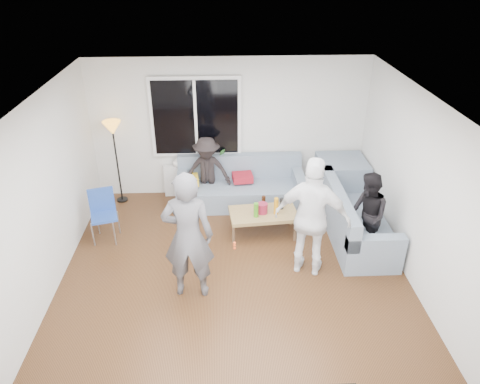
{
  "coord_description": "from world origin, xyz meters",
  "views": [
    {
      "loc": [
        -0.14,
        -4.99,
        4.21
      ],
      "look_at": [
        0.1,
        0.6,
        1.15
      ],
      "focal_mm": 33.54,
      "sensor_mm": 36.0,
      "label": 1
    }
  ],
  "objects_px": {
    "side_chair": "(104,217)",
    "player_left": "(188,236)",
    "coffee_table": "(263,223)",
    "floor_lamp": "(117,163)",
    "spectator_right": "(367,215)",
    "spectator_back": "(207,172)",
    "sofa_back_section": "(240,183)",
    "sofa_right_section": "(358,215)",
    "player_right": "(312,218)"
  },
  "relations": [
    {
      "from": "side_chair",
      "to": "player_left",
      "type": "distance_m",
      "value": 2.03
    },
    {
      "from": "coffee_table",
      "to": "floor_lamp",
      "type": "bearing_deg",
      "value": 154.62
    },
    {
      "from": "coffee_table",
      "to": "player_left",
      "type": "xyz_separation_m",
      "value": [
        -1.12,
        -1.41,
        0.72
      ]
    },
    {
      "from": "spectator_right",
      "to": "spectator_back",
      "type": "distance_m",
      "value": 2.94
    },
    {
      "from": "side_chair",
      "to": "floor_lamp",
      "type": "relative_size",
      "value": 0.55
    },
    {
      "from": "floor_lamp",
      "to": "player_left",
      "type": "xyz_separation_m",
      "value": [
        1.44,
        -2.63,
        0.14
      ]
    },
    {
      "from": "coffee_table",
      "to": "player_left",
      "type": "bearing_deg",
      "value": -128.39
    },
    {
      "from": "sofa_back_section",
      "to": "player_left",
      "type": "relative_size",
      "value": 1.25
    },
    {
      "from": "sofa_right_section",
      "to": "floor_lamp",
      "type": "relative_size",
      "value": 1.28
    },
    {
      "from": "coffee_table",
      "to": "spectator_right",
      "type": "height_order",
      "value": "spectator_right"
    },
    {
      "from": "coffee_table",
      "to": "side_chair",
      "type": "relative_size",
      "value": 1.28
    },
    {
      "from": "player_left",
      "to": "sofa_right_section",
      "type": "bearing_deg",
      "value": -151.98
    },
    {
      "from": "sofa_back_section",
      "to": "player_right",
      "type": "distance_m",
      "value": 2.27
    },
    {
      "from": "side_chair",
      "to": "player_right",
      "type": "xyz_separation_m",
      "value": [
        3.14,
        -0.94,
        0.48
      ]
    },
    {
      "from": "spectator_back",
      "to": "player_left",
      "type": "bearing_deg",
      "value": -89.63
    },
    {
      "from": "sofa_back_section",
      "to": "player_right",
      "type": "height_order",
      "value": "player_right"
    },
    {
      "from": "player_right",
      "to": "sofa_back_section",
      "type": "bearing_deg",
      "value": -46.27
    },
    {
      "from": "sofa_back_section",
      "to": "spectator_back",
      "type": "relative_size",
      "value": 1.76
    },
    {
      "from": "sofa_right_section",
      "to": "player_left",
      "type": "distance_m",
      "value": 2.94
    },
    {
      "from": "player_left",
      "to": "player_right",
      "type": "height_order",
      "value": "player_left"
    },
    {
      "from": "spectator_back",
      "to": "spectator_right",
      "type": "bearing_deg",
      "value": -29.17
    },
    {
      "from": "player_right",
      "to": "spectator_right",
      "type": "relative_size",
      "value": 1.34
    },
    {
      "from": "player_left",
      "to": "spectator_right",
      "type": "relative_size",
      "value": 1.37
    },
    {
      "from": "floor_lamp",
      "to": "spectator_right",
      "type": "distance_m",
      "value": 4.46
    },
    {
      "from": "sofa_right_section",
      "to": "spectator_back",
      "type": "xyz_separation_m",
      "value": [
        -2.44,
        1.23,
        0.23
      ]
    },
    {
      "from": "player_right",
      "to": "spectator_right",
      "type": "distance_m",
      "value": 1.04
    },
    {
      "from": "sofa_right_section",
      "to": "side_chair",
      "type": "xyz_separation_m",
      "value": [
        -4.07,
        0.12,
        0.01
      ]
    },
    {
      "from": "sofa_right_section",
      "to": "side_chair",
      "type": "height_order",
      "value": "side_chair"
    },
    {
      "from": "spectator_right",
      "to": "side_chair",
      "type": "bearing_deg",
      "value": -101.66
    },
    {
      "from": "floor_lamp",
      "to": "player_right",
      "type": "bearing_deg",
      "value": -35.36
    },
    {
      "from": "sofa_right_section",
      "to": "spectator_right",
      "type": "height_order",
      "value": "spectator_right"
    },
    {
      "from": "coffee_table",
      "to": "player_right",
      "type": "distance_m",
      "value": 1.36
    },
    {
      "from": "sofa_back_section",
      "to": "spectator_back",
      "type": "distance_m",
      "value": 0.64
    },
    {
      "from": "sofa_right_section",
      "to": "spectator_right",
      "type": "relative_size",
      "value": 1.48
    },
    {
      "from": "floor_lamp",
      "to": "spectator_right",
      "type": "height_order",
      "value": "floor_lamp"
    },
    {
      "from": "spectator_back",
      "to": "player_right",
      "type": "bearing_deg",
      "value": -48.9
    },
    {
      "from": "sofa_back_section",
      "to": "coffee_table",
      "type": "relative_size",
      "value": 2.09
    },
    {
      "from": "spectator_right",
      "to": "player_right",
      "type": "bearing_deg",
      "value": -70.3
    },
    {
      "from": "side_chair",
      "to": "spectator_right",
      "type": "bearing_deg",
      "value": -23.3
    },
    {
      "from": "sofa_back_section",
      "to": "spectator_right",
      "type": "bearing_deg",
      "value": -41.21
    },
    {
      "from": "sofa_back_section",
      "to": "player_left",
      "type": "xyz_separation_m",
      "value": [
        -0.79,
        -2.43,
        0.5
      ]
    },
    {
      "from": "floor_lamp",
      "to": "sofa_back_section",
      "type": "bearing_deg",
      "value": -5.27
    },
    {
      "from": "player_right",
      "to": "player_left",
      "type": "bearing_deg",
      "value": 32.79
    },
    {
      "from": "spectator_right",
      "to": "sofa_right_section",
      "type": "bearing_deg",
      "value": 175.66
    },
    {
      "from": "sofa_back_section",
      "to": "sofa_right_section",
      "type": "xyz_separation_m",
      "value": [
        1.84,
        -1.2,
        0.0
      ]
    },
    {
      "from": "coffee_table",
      "to": "player_left",
      "type": "relative_size",
      "value": 0.6
    },
    {
      "from": "sofa_back_section",
      "to": "side_chair",
      "type": "distance_m",
      "value": 2.48
    },
    {
      "from": "sofa_right_section",
      "to": "side_chair",
      "type": "relative_size",
      "value": 2.33
    },
    {
      "from": "side_chair",
      "to": "floor_lamp",
      "type": "distance_m",
      "value": 1.34
    },
    {
      "from": "coffee_table",
      "to": "side_chair",
      "type": "height_order",
      "value": "side_chair"
    }
  ]
}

